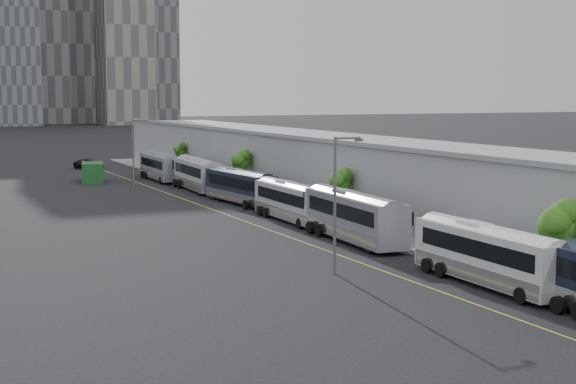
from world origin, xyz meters
TOP-DOWN VIEW (x-y plane):
  - sidewalk at (9.00, 55.00)m, footprint 10.00×170.00m
  - lane_line at (-1.50, 55.00)m, footprint 0.12×160.00m
  - depot at (12.99, 55.00)m, footprint 12.45×160.40m
  - bus_2 at (1.99, 32.52)m, footprint 2.81×12.57m
  - bus_3 at (2.09, 49.48)m, footprint 3.42×13.47m
  - bus_4 at (2.33, 61.62)m, footprint 2.70×12.04m
  - bus_5 at (2.66, 75.04)m, footprint 3.46×12.40m
  - bus_6 at (2.60, 88.60)m, footprint 3.38×13.21m
  - bus_7 at (1.93, 102.04)m, footprint 2.76×12.30m
  - tree_1 at (5.41, 30.54)m, footprint 2.42×2.42m
  - tree_2 at (5.87, 59.03)m, footprint 1.87×1.87m
  - tree_3 at (5.79, 82.88)m, footprint 2.03×2.03m
  - tree_4 at (6.09, 106.78)m, footprint 1.43×1.43m
  - street_lamp_near at (-4.56, 39.52)m, footprint 2.04×0.22m
  - street_lamp_far at (-3.76, 93.08)m, footprint 2.04×0.22m
  - shipping_container at (-6.56, 104.01)m, footprint 3.69×5.89m
  - suv at (-3.01, 123.25)m, footprint 4.29×6.10m

SIDE VIEW (x-z plane):
  - lane_line at x=-1.50m, z-range 0.00..0.02m
  - sidewalk at x=9.00m, z-range 0.00..0.12m
  - suv at x=-3.01m, z-range 0.00..1.55m
  - shipping_container at x=-6.56m, z-range 0.00..2.50m
  - bus_4 at x=2.33m, z-range -0.27..3.23m
  - bus_5 at x=2.66m, z-range -0.28..3.30m
  - bus_7 at x=1.93m, z-range -0.28..3.30m
  - bus_2 at x=1.99m, z-range -0.29..3.38m
  - bus_6 at x=2.60m, z-range -0.30..3.53m
  - bus_3 at x=2.09m, z-range -0.30..3.60m
  - tree_4 at x=6.09m, z-range 1.36..5.64m
  - depot at x=12.99m, z-range -0.09..7.11m
  - tree_2 at x=5.87m, z-range 1.36..6.02m
  - tree_3 at x=5.79m, z-range 1.41..6.33m
  - tree_1 at x=5.41m, z-range 1.39..6.61m
  - street_lamp_far at x=-3.76m, z-range 0.68..9.05m
  - street_lamp_near at x=-4.56m, z-range 0.69..9.43m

